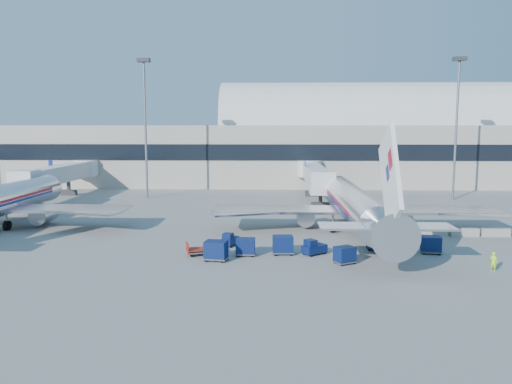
{
  "coord_description": "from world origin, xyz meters",
  "views": [
    {
      "loc": [
        0.62,
        -51.13,
        11.57
      ],
      "look_at": [
        -1.22,
        6.0,
        4.19
      ],
      "focal_mm": 35.0,
      "sensor_mm": 36.0,
      "label": 1
    }
  ],
  "objects_px": {
    "barrier_near": "(433,232)",
    "jetbridge_mid": "(63,174)",
    "barrier_far": "(496,232)",
    "airliner_main": "(355,205)",
    "cart_solo_far": "(431,244)",
    "cart_solo_near": "(345,255)",
    "mast_east": "(457,107)",
    "tug_lead": "(314,248)",
    "mast_west": "(145,108)",
    "tug_right": "(380,244)",
    "tug_left": "(230,240)",
    "cart_train_a": "(283,245)",
    "barrier_mid": "(464,232)",
    "jetbridge_near": "(314,174)",
    "cart_train_c": "(216,250)",
    "ramp_worker": "(493,261)",
    "cart_open_red": "(199,250)",
    "cart_train_b": "(246,246)"
  },
  "relations": [
    {
      "from": "ramp_worker",
      "to": "cart_solo_far",
      "type": "bearing_deg",
      "value": -13.28
    },
    {
      "from": "mast_west",
      "to": "cart_train_c",
      "type": "bearing_deg",
      "value": -67.84
    },
    {
      "from": "cart_solo_near",
      "to": "barrier_near",
      "type": "bearing_deg",
      "value": 16.45
    },
    {
      "from": "cart_train_c",
      "to": "cart_solo_far",
      "type": "relative_size",
      "value": 1.1
    },
    {
      "from": "barrier_near",
      "to": "barrier_far",
      "type": "relative_size",
      "value": 1.0
    },
    {
      "from": "barrier_mid",
      "to": "tug_left",
      "type": "distance_m",
      "value": 25.37
    },
    {
      "from": "tug_right",
      "to": "cart_train_a",
      "type": "xyz_separation_m",
      "value": [
        -9.18,
        -1.32,
        0.16
      ]
    },
    {
      "from": "tug_right",
      "to": "cart_open_red",
      "type": "distance_m",
      "value": 16.93
    },
    {
      "from": "jetbridge_mid",
      "to": "cart_solo_far",
      "type": "distance_m",
      "value": 61.69
    },
    {
      "from": "jetbridge_near",
      "to": "barrier_mid",
      "type": "xyz_separation_m",
      "value": [
        13.7,
        -28.81,
        -3.48
      ]
    },
    {
      "from": "airliner_main",
      "to": "barrier_far",
      "type": "bearing_deg",
      "value": -9.74
    },
    {
      "from": "barrier_mid",
      "to": "cart_solo_far",
      "type": "relative_size",
      "value": 1.49
    },
    {
      "from": "cart_open_red",
      "to": "jetbridge_mid",
      "type": "bearing_deg",
      "value": 109.66
    },
    {
      "from": "airliner_main",
      "to": "barrier_mid",
      "type": "xyz_separation_m",
      "value": [
        11.3,
        -2.51,
        -2.48
      ]
    },
    {
      "from": "barrier_far",
      "to": "tug_lead",
      "type": "bearing_deg",
      "value": -157.5
    },
    {
      "from": "tug_lead",
      "to": "tug_right",
      "type": "height_order",
      "value": "tug_right"
    },
    {
      "from": "mast_east",
      "to": "tug_lead",
      "type": "distance_m",
      "value": 46.61
    },
    {
      "from": "jetbridge_near",
      "to": "cart_solo_near",
      "type": "relative_size",
      "value": 13.12
    },
    {
      "from": "mast_west",
      "to": "cart_open_red",
      "type": "bearing_deg",
      "value": -69.18
    },
    {
      "from": "tug_lead",
      "to": "cart_train_a",
      "type": "distance_m",
      "value": 2.83
    },
    {
      "from": "cart_open_red",
      "to": "tug_lead",
      "type": "bearing_deg",
      "value": -14.74
    },
    {
      "from": "jetbridge_mid",
      "to": "mast_east",
      "type": "xyz_separation_m",
      "value": [
        64.4,
        -0.81,
        10.86
      ]
    },
    {
      "from": "barrier_far",
      "to": "jetbridge_mid",
      "type": "bearing_deg",
      "value": 153.98
    },
    {
      "from": "tug_left",
      "to": "cart_train_a",
      "type": "bearing_deg",
      "value": -99.46
    },
    {
      "from": "jetbridge_near",
      "to": "cart_train_b",
      "type": "relative_size",
      "value": 15.05
    },
    {
      "from": "cart_train_a",
      "to": "tug_lead",
      "type": "bearing_deg",
      "value": -4.83
    },
    {
      "from": "tug_left",
      "to": "cart_solo_near",
      "type": "relative_size",
      "value": 1.1
    },
    {
      "from": "barrier_near",
      "to": "cart_solo_far",
      "type": "height_order",
      "value": "cart_solo_far"
    },
    {
      "from": "barrier_near",
      "to": "tug_right",
      "type": "bearing_deg",
      "value": -135.85
    },
    {
      "from": "barrier_near",
      "to": "airliner_main",
      "type": "bearing_deg",
      "value": 162.61
    },
    {
      "from": "cart_solo_near",
      "to": "barrier_mid",
      "type": "bearing_deg",
      "value": 9.08
    },
    {
      "from": "barrier_mid",
      "to": "cart_train_b",
      "type": "relative_size",
      "value": 1.64
    },
    {
      "from": "tug_left",
      "to": "cart_solo_near",
      "type": "bearing_deg",
      "value": -99.22
    },
    {
      "from": "mast_east",
      "to": "cart_train_c",
      "type": "relative_size",
      "value": 10.21
    },
    {
      "from": "jetbridge_near",
      "to": "tug_lead",
      "type": "xyz_separation_m",
      "value": [
        -3.13,
        -37.15,
        -3.26
      ]
    },
    {
      "from": "barrier_near",
      "to": "jetbridge_mid",
      "type": "bearing_deg",
      "value": 151.2
    },
    {
      "from": "mast_west",
      "to": "ramp_worker",
      "type": "distance_m",
      "value": 58.16
    },
    {
      "from": "jetbridge_near",
      "to": "mast_east",
      "type": "relative_size",
      "value": 1.22
    },
    {
      "from": "cart_solo_near",
      "to": "mast_east",
      "type": "bearing_deg",
      "value": 30.46
    },
    {
      "from": "tug_lead",
      "to": "cart_solo_far",
      "type": "relative_size",
      "value": 1.22
    },
    {
      "from": "tug_right",
      "to": "ramp_worker",
      "type": "relative_size",
      "value": 1.73
    },
    {
      "from": "tug_right",
      "to": "jetbridge_near",
      "type": "bearing_deg",
      "value": 147.44
    },
    {
      "from": "cart_solo_far",
      "to": "airliner_main",
      "type": "bearing_deg",
      "value": 126.59
    },
    {
      "from": "jetbridge_near",
      "to": "jetbridge_mid",
      "type": "bearing_deg",
      "value": 180.0
    },
    {
      "from": "mast_east",
      "to": "tug_right",
      "type": "distance_m",
      "value": 42.27
    },
    {
      "from": "cart_solo_near",
      "to": "cart_solo_far",
      "type": "relative_size",
      "value": 1.04
    },
    {
      "from": "mast_east",
      "to": "cart_train_b",
      "type": "relative_size",
      "value": 12.37
    },
    {
      "from": "mast_west",
      "to": "cart_solo_far",
      "type": "distance_m",
      "value": 52.03
    },
    {
      "from": "airliner_main",
      "to": "mast_west",
      "type": "bearing_deg",
      "value": 139.64
    },
    {
      "from": "jetbridge_near",
      "to": "cart_train_c",
      "type": "relative_size",
      "value": 12.43
    }
  ]
}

